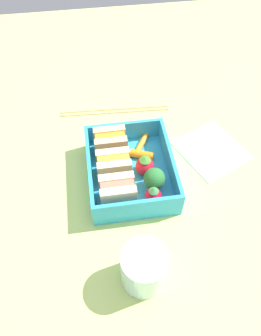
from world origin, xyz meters
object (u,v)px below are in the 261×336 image
at_px(sandwich_left, 118,192).
at_px(sandwich_center_left, 114,167).
at_px(strawberry_far_left, 144,164).
at_px(strawberry_left, 153,195).
at_px(broccoli_floret, 154,179).
at_px(folded_napkin, 211,150).
at_px(drinking_glass, 144,268).
at_px(sandwich_center, 111,144).
at_px(carrot_stick_far_left, 142,144).
at_px(chopstick_pair, 115,110).
at_px(carrot_stick_left, 142,155).

xyz_separation_m(sandwich_left, sandwich_center_left, (0.05, 0.00, 0.00)).
bearing_deg(strawberry_far_left, sandwich_center_left, 93.45).
distance_m(strawberry_left, broccoli_floret, 0.03).
relative_size(sandwich_center_left, folded_napkin, 0.50).
bearing_deg(strawberry_far_left, drinking_glass, 169.82).
height_order(sandwich_center, strawberry_far_left, sandwich_center).
xyz_separation_m(sandwich_left, carrot_stick_far_left, (0.11, -0.06, -0.02)).
height_order(chopstick_pair, drinking_glass, drinking_glass).
xyz_separation_m(strawberry_far_left, carrot_stick_far_left, (0.06, -0.00, -0.01)).
height_order(sandwich_center_left, carrot_stick_far_left, sandwich_center_left).
bearing_deg(carrot_stick_left, carrot_stick_far_left, -8.80).
bearing_deg(sandwich_left, strawberry_left, -98.00).
xyz_separation_m(broccoli_floret, strawberry_far_left, (0.04, 0.01, -0.01)).
bearing_deg(folded_napkin, broccoli_floret, 120.31).
bearing_deg(folded_napkin, carrot_stick_far_left, 80.48).
distance_m(broccoli_floret, strawberry_far_left, 0.04).
bearing_deg(drinking_glass, strawberry_left, -16.87).
bearing_deg(sandwich_left, sandwich_center_left, 0.00).
distance_m(sandwich_center_left, carrot_stick_left, 0.06).
xyz_separation_m(sandwich_center, folded_napkin, (-0.01, -0.19, -0.03)).
xyz_separation_m(strawberry_far_left, folded_napkin, (0.04, -0.13, -0.03)).
relative_size(sandwich_center, folded_napkin, 0.50).
height_order(carrot_stick_left, chopstick_pair, carrot_stick_left).
height_order(strawberry_far_left, carrot_stick_left, strawberry_far_left).
relative_size(chopstick_pair, folded_napkin, 1.97).
distance_m(sandwich_center, carrot_stick_far_left, 0.06).
bearing_deg(sandwich_center_left, sandwich_center, 0.00).
distance_m(carrot_stick_far_left, drinking_glass, 0.24).
relative_size(strawberry_left, folded_napkin, 0.29).
xyz_separation_m(sandwich_center, strawberry_far_left, (-0.05, -0.05, -0.01)).
bearing_deg(strawberry_left, carrot_stick_left, 1.77).
xyz_separation_m(sandwich_center_left, broccoli_floret, (-0.03, -0.06, -0.00)).
bearing_deg(carrot_stick_left, strawberry_left, -178.23).
bearing_deg(sandwich_left, strawberry_far_left, -44.12).
bearing_deg(broccoli_floret, strawberry_left, 166.32).
relative_size(strawberry_far_left, drinking_glass, 0.54).
height_order(sandwich_center, strawberry_left, sandwich_center).
xyz_separation_m(strawberry_left, broccoli_floret, (0.02, -0.01, 0.01)).
distance_m(sandwich_center_left, strawberry_far_left, 0.05).
distance_m(strawberry_left, folded_napkin, 0.16).
bearing_deg(sandwich_center, sandwich_center_left, 180.00).
bearing_deg(strawberry_left, folded_napkin, -53.21).
xyz_separation_m(sandwich_left, strawberry_far_left, (0.05, -0.05, -0.01)).
distance_m(sandwich_center_left, chopstick_pair, 0.18).
xyz_separation_m(carrot_stick_far_left, chopstick_pair, (0.11, 0.04, -0.01)).
relative_size(broccoli_floret, carrot_stick_far_left, 0.79).
bearing_deg(sandwich_left, folded_napkin, -64.31).
bearing_deg(carrot_stick_far_left, folded_napkin, -99.52).
xyz_separation_m(strawberry_far_left, carrot_stick_left, (0.03, -0.00, -0.01)).
xyz_separation_m(sandwich_center_left, strawberry_far_left, (0.00, -0.05, -0.01)).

